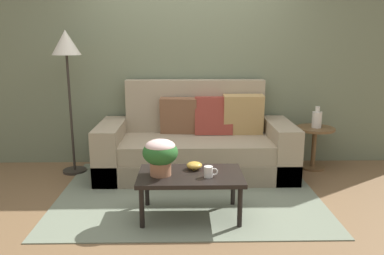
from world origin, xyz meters
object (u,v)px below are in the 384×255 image
object	(u,v)px
side_table	(314,140)
potted_plant	(160,153)
couch	(197,146)
coffee_mug	(209,172)
floor_lamp	(67,55)
coffee_table	(190,178)
table_vase	(317,119)
snack_bowl	(194,165)

from	to	relation	value
side_table	potted_plant	distance (m)	2.27
couch	potted_plant	bearing A→B (deg)	-106.80
side_table	coffee_mug	world-z (taller)	side_table
floor_lamp	potted_plant	world-z (taller)	floor_lamp
floor_lamp	potted_plant	xyz separation A→B (m)	(1.13, -1.25, -0.80)
coffee_table	floor_lamp	size ratio (longest dim) A/B	0.56
couch	coffee_table	distance (m)	1.18
coffee_table	table_vase	world-z (taller)	table_vase
couch	table_vase	size ratio (longest dim) A/B	8.60
side_table	table_vase	distance (m)	0.27
potted_plant	table_vase	distance (m)	2.27
floor_lamp	snack_bowl	distance (m)	2.05
coffee_table	coffee_mug	size ratio (longest dim) A/B	7.67
couch	snack_bowl	world-z (taller)	couch
side_table	coffee_mug	distance (m)	1.98
potted_plant	coffee_mug	distance (m)	0.45
coffee_table	snack_bowl	size ratio (longest dim) A/B	6.39
coffee_mug	floor_lamp	bearing A→B (deg)	139.78
coffee_mug	potted_plant	bearing A→B (deg)	172.01
couch	potted_plant	size ratio (longest dim) A/B	7.01
snack_bowl	table_vase	world-z (taller)	table_vase
side_table	floor_lamp	size ratio (longest dim) A/B	0.31
potted_plant	snack_bowl	xyz separation A→B (m)	(0.30, 0.14, -0.16)
floor_lamp	table_vase	world-z (taller)	floor_lamp
floor_lamp	potted_plant	bearing A→B (deg)	-48.00
side_table	coffee_mug	size ratio (longest dim) A/B	4.29
side_table	potted_plant	xyz separation A→B (m)	(-1.82, -1.34, 0.25)
coffee_table	floor_lamp	distance (m)	2.13
coffee_table	snack_bowl	distance (m)	0.15
floor_lamp	potted_plant	distance (m)	1.87
floor_lamp	snack_bowl	world-z (taller)	floor_lamp
couch	coffee_table	xyz separation A→B (m)	(-0.10, -1.18, 0.03)
side_table	snack_bowl	xyz separation A→B (m)	(-1.52, -1.20, 0.08)
coffee_table	potted_plant	size ratio (longest dim) A/B	2.89
couch	potted_plant	xyz separation A→B (m)	(-0.36, -1.20, 0.27)
couch	snack_bowl	distance (m)	1.07
floor_lamp	table_vase	xyz separation A→B (m)	(2.96, 0.08, -0.78)
coffee_table	coffee_mug	bearing A→B (deg)	-27.51
coffee_table	potted_plant	world-z (taller)	potted_plant
floor_lamp	coffee_mug	world-z (taller)	floor_lamp
coffee_table	floor_lamp	world-z (taller)	floor_lamp
table_vase	coffee_mug	bearing A→B (deg)	-135.23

